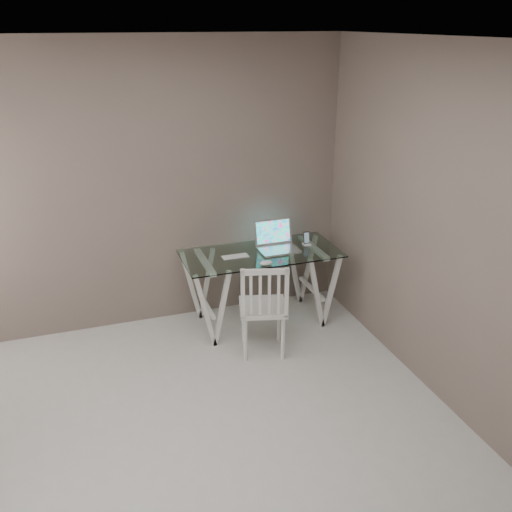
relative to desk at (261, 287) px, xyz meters
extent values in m
plane|color=#B9B7B1|center=(-1.06, -1.83, -0.38)|extent=(4.50, 4.50, 0.00)
cube|color=white|center=(-1.06, -1.83, 2.32)|extent=(4.00, 4.50, 0.02)
cube|color=#6D5D55|center=(-1.06, 0.42, 0.97)|extent=(4.00, 0.02, 2.70)
cube|color=#6D5D55|center=(0.94, -1.83, 0.97)|extent=(0.02, 4.50, 2.70)
cube|color=silver|center=(0.00, 0.00, 0.36)|extent=(1.50, 0.70, 0.01)
cube|color=silver|center=(-0.55, 0.00, -0.02)|extent=(0.24, 0.62, 0.72)
cube|color=silver|center=(0.55, 0.00, -0.02)|extent=(0.24, 0.62, 0.72)
cube|color=silver|center=(-0.16, -0.50, 0.06)|extent=(0.50, 0.50, 0.04)
cylinder|color=silver|center=(-0.36, -0.62, -0.17)|extent=(0.04, 0.04, 0.42)
cylinder|color=silver|center=(-0.04, -0.71, -0.17)|extent=(0.04, 0.04, 0.42)
cylinder|color=silver|center=(-0.27, -0.30, -0.17)|extent=(0.04, 0.04, 0.42)
cylinder|color=silver|center=(0.05, -0.39, -0.17)|extent=(0.04, 0.04, 0.42)
cube|color=silver|center=(-0.21, -0.69, 0.28)|extent=(0.40, 0.13, 0.46)
cube|color=silver|center=(0.18, -0.01, 0.37)|extent=(0.38, 0.26, 0.02)
cube|color=#19D899|center=(0.18, 0.15, 0.50)|extent=(0.38, 0.07, 0.25)
cube|color=silver|center=(-0.26, -0.02, 0.37)|extent=(0.26, 0.11, 0.01)
ellipsoid|color=white|center=(-0.05, -0.29, 0.38)|extent=(0.12, 0.07, 0.04)
cube|color=white|center=(0.50, 0.04, 0.37)|extent=(0.07, 0.07, 0.02)
cube|color=black|center=(0.50, 0.05, 0.44)|extent=(0.06, 0.03, 0.12)
camera|label=1|loc=(-1.68, -4.74, 2.42)|focal=40.00mm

